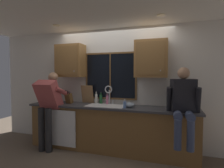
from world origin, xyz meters
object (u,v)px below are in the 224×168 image
at_px(soap_dispenser, 125,104).
at_px(bottle_green_glass, 107,99).
at_px(person_standing, 48,103).
at_px(bottle_amber_small, 96,98).
at_px(knife_block, 69,98).
at_px(person_sitting_on_counter, 183,102).
at_px(bottle_tall_clear, 101,99).
at_px(mixing_bowl, 129,105).
at_px(cutting_board, 87,94).

xyz_separation_m(soap_dispenser, bottle_green_glass, (-0.48, 0.34, 0.03)).
height_order(person_standing, bottle_amber_small, person_standing).
height_order(knife_block, bottle_green_glass, knife_block).
bearing_deg(knife_block, person_standing, -126.95).
bearing_deg(knife_block, person_sitting_on_counter, -6.98).
xyz_separation_m(person_sitting_on_counter, soap_dispenser, (-1.03, 0.13, -0.12)).
bearing_deg(soap_dispenser, bottle_tall_clear, 149.48).
relative_size(mixing_bowl, bottle_amber_small, 0.77).
height_order(person_standing, soap_dispenser, person_standing).
relative_size(knife_block, bottle_green_glass, 1.35).
distance_m(knife_block, bottle_green_glass, 0.85).
relative_size(person_sitting_on_counter, cutting_board, 3.15).
distance_m(person_sitting_on_counter, cutting_board, 2.04).
bearing_deg(soap_dispenser, mixing_bowl, 57.25).
xyz_separation_m(mixing_bowl, soap_dispenser, (-0.06, -0.10, 0.02)).
relative_size(mixing_bowl, bottle_green_glass, 0.87).
bearing_deg(bottle_tall_clear, soap_dispenser, -30.52).
distance_m(person_sitting_on_counter, bottle_green_glass, 1.59).
bearing_deg(bottle_tall_clear, bottle_green_glass, -11.02).
xyz_separation_m(cutting_board, soap_dispenser, (0.95, -0.35, -0.13)).
xyz_separation_m(person_standing, person_sitting_on_counter, (2.61, 0.07, 0.13)).
relative_size(person_sitting_on_counter, knife_block, 3.92).
xyz_separation_m(knife_block, bottle_green_glass, (0.83, 0.19, -0.01)).
xyz_separation_m(person_sitting_on_counter, bottle_amber_small, (-1.77, 0.47, -0.07)).
height_order(knife_block, soap_dispenser, knife_block).
distance_m(person_sitting_on_counter, soap_dispenser, 1.05).
height_order(mixing_bowl, bottle_tall_clear, bottle_tall_clear).
xyz_separation_m(bottle_green_glass, bottle_tall_clear, (-0.16, 0.03, 0.00)).
height_order(cutting_board, bottle_green_glass, cutting_board).
bearing_deg(cutting_board, soap_dispenser, -20.09).
bearing_deg(person_standing, person_sitting_on_counter, 1.57).
bearing_deg(bottle_green_glass, bottle_tall_clear, 168.98).
distance_m(person_standing, person_sitting_on_counter, 2.61).
bearing_deg(person_sitting_on_counter, person_standing, -178.43).
height_order(knife_block, mixing_bowl, knife_block).
distance_m(bottle_green_glass, bottle_tall_clear, 0.16).
relative_size(knife_block, soap_dispenser, 1.79).
height_order(person_standing, bottle_green_glass, person_standing).
height_order(cutting_board, soap_dispenser, cutting_board).
distance_m(person_standing, soap_dispenser, 1.59).
distance_m(person_standing, mixing_bowl, 1.66).
height_order(mixing_bowl, bottle_green_glass, bottle_green_glass).
relative_size(cutting_board, bottle_green_glass, 1.68).
relative_size(person_standing, soap_dispenser, 8.93).
distance_m(person_sitting_on_counter, bottle_amber_small, 1.83).
bearing_deg(bottle_amber_small, knife_block, -161.70).
xyz_separation_m(knife_block, cutting_board, (0.35, 0.19, 0.09)).
distance_m(bottle_tall_clear, bottle_amber_small, 0.10).
relative_size(person_standing, knife_block, 4.99).
height_order(soap_dispenser, bottle_green_glass, bottle_green_glass).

